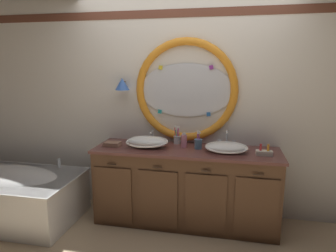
# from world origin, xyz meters

# --- Properties ---
(ground_plane) EXTENTS (14.00, 14.00, 0.00)m
(ground_plane) POSITION_xyz_m (0.00, 0.00, 0.00)
(ground_plane) COLOR tan
(back_wall_assembly) EXTENTS (6.40, 0.26, 2.60)m
(back_wall_assembly) POSITION_xyz_m (0.00, 0.58, 1.32)
(back_wall_assembly) COLOR silver
(back_wall_assembly) RESTS_ON ground_plane
(vanity_counter) EXTENTS (2.03, 0.62, 0.86)m
(vanity_counter) POSITION_xyz_m (0.09, 0.26, 0.43)
(vanity_counter) COLOR brown
(vanity_counter) RESTS_ON ground_plane
(bathtub) EXTENTS (1.65, 0.91, 0.63)m
(bathtub) POSITION_xyz_m (-1.94, -0.09, 0.32)
(bathtub) COLOR white
(bathtub) RESTS_ON ground_plane
(sink_basin_left) EXTENTS (0.47, 0.47, 0.13)m
(sink_basin_left) POSITION_xyz_m (-0.35, 0.23, 0.92)
(sink_basin_left) COLOR white
(sink_basin_left) RESTS_ON vanity_counter
(sink_basin_right) EXTENTS (0.45, 0.45, 0.10)m
(sink_basin_right) POSITION_xyz_m (0.52, 0.23, 0.91)
(sink_basin_right) COLOR white
(sink_basin_right) RESTS_ON vanity_counter
(faucet_set_left) EXTENTS (0.23, 0.14, 0.14)m
(faucet_set_left) POSITION_xyz_m (-0.35, 0.47, 0.92)
(faucet_set_left) COLOR silver
(faucet_set_left) RESTS_ON vanity_counter
(faucet_set_right) EXTENTS (0.21, 0.12, 0.18)m
(faucet_set_right) POSITION_xyz_m (0.52, 0.47, 0.93)
(faucet_set_right) COLOR silver
(faucet_set_right) RESTS_ON vanity_counter
(toothbrush_holder_left) EXTENTS (0.09, 0.09, 0.22)m
(toothbrush_holder_left) POSITION_xyz_m (-0.05, 0.46, 0.91)
(toothbrush_holder_left) COLOR silver
(toothbrush_holder_left) RESTS_ON vanity_counter
(toothbrush_holder_right) EXTENTS (0.09, 0.09, 0.20)m
(toothbrush_holder_right) POSITION_xyz_m (0.22, 0.30, 0.92)
(toothbrush_holder_right) COLOR slate
(toothbrush_holder_right) RESTS_ON vanity_counter
(soap_dispenser) EXTENTS (0.07, 0.07, 0.17)m
(soap_dispenser) POSITION_xyz_m (0.05, 0.33, 0.93)
(soap_dispenser) COLOR pink
(soap_dispenser) RESTS_ON vanity_counter
(folded_hand_towel) EXTENTS (0.19, 0.14, 0.04)m
(folded_hand_towel) POSITION_xyz_m (-0.75, 0.21, 0.88)
(folded_hand_towel) COLOR #936B56
(folded_hand_towel) RESTS_ON vanity_counter
(toiletry_basket) EXTENTS (0.16, 0.08, 0.12)m
(toiletry_basket) POSITION_xyz_m (0.90, 0.19, 0.89)
(toiletry_basket) COLOR beige
(toiletry_basket) RESTS_ON vanity_counter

